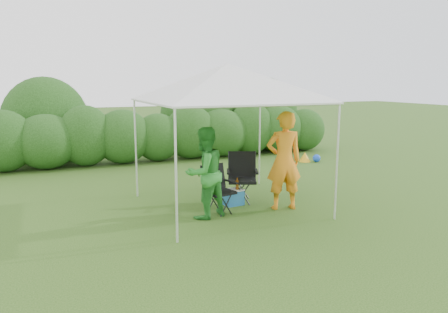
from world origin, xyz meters
name	(u,v)px	position (x,y,z in m)	size (l,w,h in m)	color
ground	(237,213)	(0.00, 0.00, 0.00)	(70.00, 70.00, 0.00)	#395D1D
hedge	(158,135)	(0.00, 6.00, 0.82)	(12.32, 1.53, 1.80)	#25531A
canopy	(227,83)	(0.00, 0.50, 2.46)	(3.10, 3.10, 2.83)	silver
chair_right	(242,174)	(0.47, 0.79, 0.58)	(0.78, 0.75, 1.03)	black
chair_left	(217,186)	(-0.31, 0.26, 0.52)	(0.65, 0.61, 0.92)	black
man	(284,161)	(0.97, -0.05, 0.97)	(0.70, 0.46, 1.93)	orange
woman	(205,173)	(-0.65, 0.03, 0.84)	(0.82, 0.64, 1.69)	#2D8A2E
cooler	(234,197)	(0.17, 0.57, 0.17)	(0.43, 0.34, 0.33)	#2367A4
bottle	(237,184)	(0.23, 0.53, 0.45)	(0.06, 0.06, 0.24)	#592D0C
lawn_toy	(308,157)	(4.26, 4.02, 0.14)	(0.60, 0.50, 0.30)	gold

